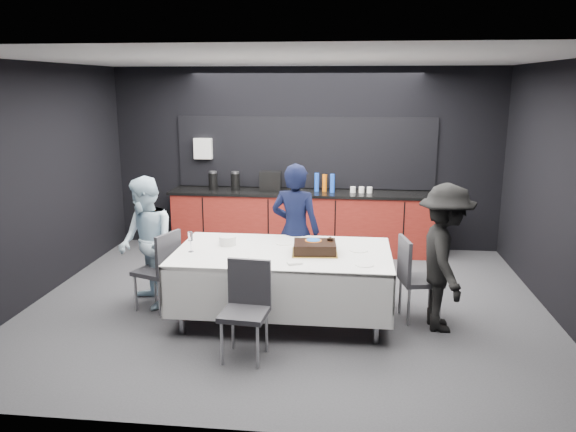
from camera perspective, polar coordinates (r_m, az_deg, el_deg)
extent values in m
plane|color=#3D3E42|center=(6.71, -0.10, -8.95)|extent=(6.00, 6.00, 0.00)
cube|color=white|center=(6.22, -0.11, 15.68)|extent=(6.00, 5.00, 0.04)
cube|color=black|center=(8.78, 1.75, 5.82)|extent=(6.00, 0.04, 2.80)
cube|color=black|center=(3.91, -4.24, -3.72)|extent=(6.00, 0.04, 2.80)
cube|color=black|center=(7.29, -24.28, 3.10)|extent=(0.04, 5.00, 2.80)
cube|color=black|center=(6.69, 26.40, 2.07)|extent=(0.04, 5.00, 2.80)
cube|color=maroon|center=(8.66, 1.54, -0.69)|extent=(4.00, 0.60, 0.90)
cube|color=black|center=(8.56, 1.56, 2.37)|extent=(4.10, 0.64, 0.04)
cube|color=black|center=(8.74, 1.74, 6.45)|extent=(4.00, 0.03, 1.10)
cube|color=white|center=(8.96, -8.60, 6.80)|extent=(0.28, 0.12, 0.32)
cylinder|color=black|center=(8.76, -7.61, 3.51)|extent=(0.14, 0.14, 0.26)
cylinder|color=black|center=(8.68, -5.37, 3.48)|extent=(0.14, 0.14, 0.26)
cube|color=black|center=(8.58, -1.76, 3.55)|extent=(0.32, 0.24, 0.30)
cylinder|color=blue|center=(8.56, 2.93, 3.45)|extent=(0.07, 0.07, 0.28)
cylinder|color=orange|center=(8.56, 3.74, 3.37)|extent=(0.07, 0.07, 0.26)
cylinder|color=blue|center=(8.48, 4.53, 3.34)|extent=(0.07, 0.07, 0.28)
cylinder|color=white|center=(8.52, 6.61, 2.68)|extent=(0.08, 0.08, 0.09)
cylinder|color=white|center=(8.52, 7.48, 2.65)|extent=(0.08, 0.08, 0.09)
cylinder|color=white|center=(8.52, 8.29, 2.63)|extent=(0.08, 0.08, 0.09)
cylinder|color=#99999E|center=(8.73, -7.64, 4.44)|extent=(0.12, 0.12, 0.03)
cylinder|color=#99999E|center=(8.66, -5.39, 4.42)|extent=(0.12, 0.12, 0.03)
cylinder|color=#99999E|center=(5.95, -10.82, -8.31)|extent=(0.06, 0.06, 0.75)
cylinder|color=#99999E|center=(6.85, -8.38, -5.29)|extent=(0.06, 0.06, 0.75)
cylinder|color=#99999E|center=(5.71, 9.01, -9.18)|extent=(0.06, 0.06, 0.75)
cylinder|color=#99999E|center=(6.64, 8.65, -5.90)|extent=(0.06, 0.06, 0.75)
cube|color=silver|center=(6.08, -0.52, -3.74)|extent=(2.32, 1.32, 0.04)
cube|color=silver|center=(5.56, -1.33, -8.30)|extent=(2.32, 0.02, 0.55)
cube|color=silver|center=(6.78, 0.14, -4.28)|extent=(2.32, 0.02, 0.55)
cube|color=silver|center=(6.40, -10.85, -5.61)|extent=(0.02, 1.32, 0.55)
cube|color=silver|center=(6.14, 10.26, -6.39)|extent=(0.02, 1.32, 0.55)
cube|color=gold|center=(6.01, 2.73, -3.72)|extent=(0.51, 0.43, 0.01)
cube|color=black|center=(5.99, 2.74, -3.22)|extent=(0.47, 0.39, 0.10)
cube|color=black|center=(5.98, 2.74, -2.72)|extent=(0.47, 0.39, 0.01)
cylinder|color=orange|center=(6.03, 2.59, -2.49)|extent=(0.18, 0.18, 0.00)
cylinder|color=blue|center=(6.03, 2.59, -2.45)|extent=(0.15, 0.15, 0.01)
sphere|color=black|center=(6.08, 4.51, -2.24)|extent=(0.04, 0.04, 0.04)
sphere|color=black|center=(6.04, 4.69, -2.35)|extent=(0.04, 0.04, 0.04)
sphere|color=black|center=(6.04, 4.31, -2.34)|extent=(0.04, 0.04, 0.04)
cylinder|color=white|center=(6.32, -6.16, -2.49)|extent=(0.19, 0.19, 0.10)
cylinder|color=white|center=(5.88, -4.92, -4.14)|extent=(0.21, 0.21, 0.01)
cylinder|color=white|center=(6.14, 7.19, -3.46)|extent=(0.20, 0.20, 0.01)
cylinder|color=white|center=(5.66, 7.79, -4.92)|extent=(0.19, 0.19, 0.01)
cylinder|color=white|center=(6.35, -0.42, -2.78)|extent=(0.19, 0.19, 0.01)
cube|color=white|center=(5.64, 0.67, -4.79)|extent=(0.17, 0.14, 0.02)
cylinder|color=white|center=(6.13, -9.83, -3.58)|extent=(0.06, 0.06, 0.00)
cylinder|color=white|center=(6.12, -9.85, -3.02)|extent=(0.01, 0.01, 0.12)
cylinder|color=white|center=(6.09, -9.89, -2.03)|extent=(0.05, 0.05, 0.10)
cube|color=#2D2C31|center=(6.62, -13.24, -5.49)|extent=(0.54, 0.54, 0.05)
cube|color=#2D2C31|center=(6.43, -12.05, -3.65)|extent=(0.18, 0.41, 0.45)
cylinder|color=#99999E|center=(6.92, -13.34, -6.68)|extent=(0.03, 0.03, 0.44)
cylinder|color=#99999E|center=(6.68, -15.20, -7.52)|extent=(0.03, 0.03, 0.44)
cylinder|color=#99999E|center=(6.72, -11.08, -7.18)|extent=(0.03, 0.03, 0.44)
cylinder|color=#99999E|center=(6.47, -12.92, -8.08)|extent=(0.03, 0.03, 0.44)
cube|color=#2D2C31|center=(6.33, 13.32, -6.37)|extent=(0.49, 0.49, 0.05)
cube|color=#2D2C31|center=(6.20, 11.76, -4.28)|extent=(0.12, 0.42, 0.45)
cylinder|color=#99999E|center=(6.31, 15.15, -8.76)|extent=(0.03, 0.03, 0.44)
cylinder|color=#99999E|center=(6.61, 14.19, -7.68)|extent=(0.03, 0.03, 0.44)
cylinder|color=#99999E|center=(6.21, 12.16, -8.96)|extent=(0.03, 0.03, 0.44)
cylinder|color=#99999E|center=(6.52, 11.32, -7.85)|extent=(0.03, 0.03, 0.44)
cube|color=#2D2C31|center=(5.32, -4.46, -9.88)|extent=(0.46, 0.46, 0.05)
cube|color=#2D2C31|center=(5.40, -3.95, -6.67)|extent=(0.42, 0.08, 0.45)
cylinder|color=#99999E|center=(5.32, -6.74, -12.68)|extent=(0.03, 0.03, 0.44)
cylinder|color=#99999E|center=(5.23, -3.11, -13.08)|extent=(0.03, 0.03, 0.44)
cylinder|color=#99999E|center=(5.61, -5.63, -11.21)|extent=(0.03, 0.03, 0.44)
cylinder|color=#99999E|center=(5.53, -2.19, -11.56)|extent=(0.03, 0.03, 0.44)
imported|color=black|center=(6.75, 0.76, -1.51)|extent=(0.67, 0.51, 1.64)
imported|color=silver|center=(6.64, -14.21, -2.67)|extent=(0.91, 0.94, 1.52)
imported|color=black|center=(6.06, 15.61, -4.12)|extent=(0.63, 1.03, 1.56)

